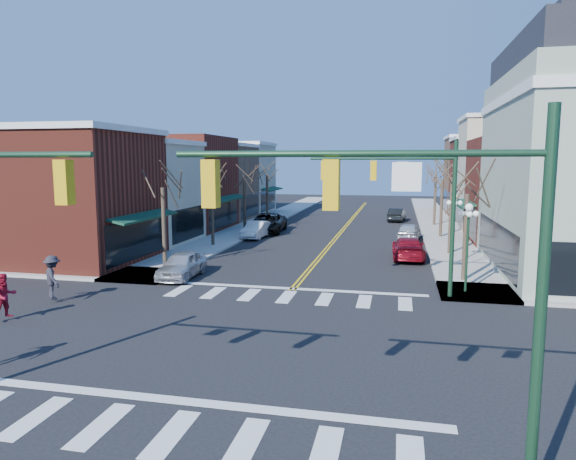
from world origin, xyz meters
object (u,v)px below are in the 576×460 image
Objects in this scene: car_left_mid at (257,230)px; car_right_mid at (409,232)px; car_right_far at (397,215)px; pedestrian_red_b at (5,296)px; car_left_near at (182,265)px; lamppost_midblock at (454,218)px; pedestrian_dark_b at (53,277)px; lamppost_corner at (468,233)px; car_left_far at (267,223)px; car_right_near at (408,248)px.

car_left_mid is 12.33m from car_right_mid.
pedestrian_red_b reaches higher than car_right_far.
car_right_mid reaches higher than car_left_mid.
car_left_near is at bearing 3.65° from pedestrian_red_b.
lamppost_midblock reaches higher than pedestrian_dark_b.
lamppost_corner is 19.07m from pedestrian_dark_b.
car_left_far reaches higher than car_left_mid.
car_right_near is at bearing 95.00° from car_right_mid.
lamppost_midblock is 10.70m from car_right_mid.
car_right_mid is 0.99× the size of car_right_far.
car_left_far is 15.84m from car_right_near.
lamppost_corner reaches higher than pedestrian_dark_b.
car_left_mid is 13.84m from car_right_near.
car_left_near is 14.89m from car_left_mid.
pedestrian_dark_b is at bearing -123.52° from car_left_near.
lamppost_corner is at bearing 104.76° from car_right_near.
lamppost_midblock is at bearing 104.88° from car_right_far.
car_right_near is at bearing 106.44° from lamppost_corner.
lamppost_corner reaches higher than car_right_near.
car_left_near is at bearing -82.74° from pedestrian_dark_b.
car_left_far is 12.43m from car_right_mid.
car_right_near is 8.15m from car_right_mid.
car_right_far is 2.37× the size of pedestrian_red_b.
lamppost_midblock is 2.20× the size of pedestrian_dark_b.
car_right_near reaches higher than car_left_mid.
car_right_mid is (12.25, 16.29, -0.00)m from car_left_near.
pedestrian_dark_b is at bearing -163.51° from lamppost_corner.
car_left_mid is 18.50m from car_right_far.
pedestrian_red_b is at bearing -114.28° from car_left_near.
pedestrian_dark_b is (-3.60, -24.18, 0.29)m from car_left_far.
lamppost_midblock is at bearing -43.95° from car_left_far.
lamppost_corner is 6.50m from lamppost_midblock.
lamppost_midblock is 23.87m from car_right_far.
lamppost_corner is 0.71× the size of car_left_far.
car_right_far is at bearing 96.46° from lamppost_corner.
lamppost_midblock is 1.04× the size of car_left_mid.
car_right_far is 2.13× the size of pedestrian_dark_b.
car_right_near is at bearing -99.25° from pedestrian_dark_b.
car_right_mid is at bearing 51.39° from car_left_near.
lamppost_corner and lamppost_midblock have the same top height.
car_right_near reaches higher than car_right_mid.
car_left_far is (-14.60, 18.79, -2.11)m from lamppost_corner.
lamppost_midblock is 15.98m from car_left_near.
pedestrian_red_b is (-15.85, -24.92, 0.33)m from car_right_mid.
lamppost_midblock is 17.19m from car_left_mid.
lamppost_midblock reaches higher than pedestrian_red_b.
car_right_far is at bearing 57.28° from car_left_mid.
car_left_mid is 21.00m from pedestrian_dark_b.
pedestrian_red_b is (-15.68, -16.78, 0.33)m from car_right_near.
lamppost_corner is 1.00× the size of lamppost_midblock.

